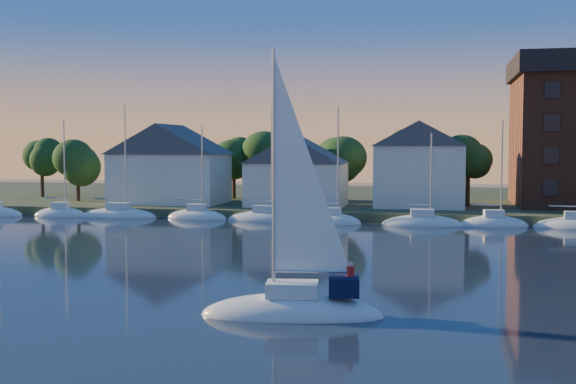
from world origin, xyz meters
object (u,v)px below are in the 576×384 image
(clubhouse_west, at_px, (170,163))
(hero_sailboat, at_px, (295,304))
(clubhouse_centre, at_px, (297,171))
(clubhouse_east, at_px, (420,163))

(clubhouse_west, xyz_separation_m, hero_sailboat, (25.75, -50.25, -5.36))
(clubhouse_west, xyz_separation_m, clubhouse_centre, (16.00, -1.00, -0.80))
(clubhouse_centre, height_order, clubhouse_east, clubhouse_east)
(clubhouse_west, xyz_separation_m, clubhouse_east, (30.00, 1.00, 0.07))
(clubhouse_centre, bearing_deg, clubhouse_west, 176.42)
(clubhouse_west, bearing_deg, clubhouse_east, 1.91)
(clubhouse_west, relative_size, clubhouse_centre, 1.18)
(clubhouse_east, xyz_separation_m, hero_sailboat, (-4.25, -51.25, -5.42))
(hero_sailboat, bearing_deg, clubhouse_west, -70.97)
(clubhouse_west, bearing_deg, clubhouse_centre, -3.58)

